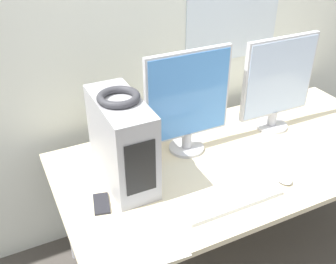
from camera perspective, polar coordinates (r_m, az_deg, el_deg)
The scene contains 10 objects.
wall_back at distance 2.24m, azimuth 3.23°, elevation 18.24°, with size 8.00×0.07×2.70m.
desk at distance 2.07m, azimuth 10.39°, elevation -4.25°, with size 1.86×0.90×0.72m.
pc_tower at distance 1.75m, azimuth -6.72°, elevation -1.37°, with size 0.19×0.44×0.40m.
headphones at distance 1.64m, azimuth -7.20°, elevation 5.05°, with size 0.18×0.18×0.03m.
monitor_main at distance 1.91m, azimuth 2.91°, elevation 4.53°, with size 0.45×0.18×0.54m.
monitor_right_near at distance 2.19m, azimuth 15.67°, elevation 6.95°, with size 0.44×0.18×0.53m.
keyboard at distance 1.75m, azimuth 8.83°, elevation -9.31°, with size 0.46×0.17×0.02m.
mouse at distance 1.91m, azimuth 16.41°, elevation -6.52°, with size 0.07×0.09×0.03m.
cell_phone at distance 1.74m, azimuth -9.63°, elevation -10.22°, with size 0.09×0.14×0.01m.
paper_sheet_left at distance 1.59m, azimuth -2.40°, elevation -14.79°, with size 0.23×0.31×0.00m.
Camera 1 is at (-1.05, -0.87, 1.87)m, focal length 42.00 mm.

